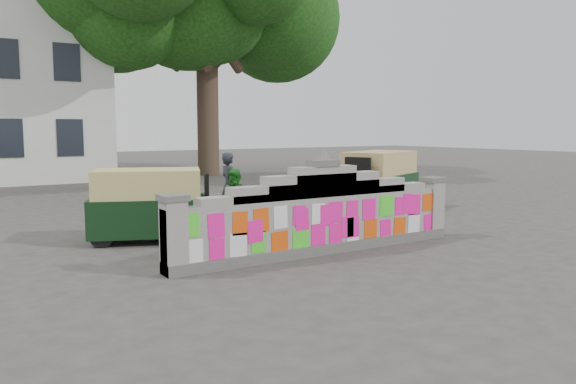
% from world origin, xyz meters
% --- Properties ---
extents(ground, '(100.00, 100.00, 0.00)m').
position_xyz_m(ground, '(0.00, 0.00, 0.00)').
color(ground, '#383533').
rests_on(ground, ground).
extents(parapet_wall, '(6.48, 0.44, 2.01)m').
position_xyz_m(parapet_wall, '(-0.00, -0.01, 0.75)').
color(parapet_wall, '#4C4C49').
rests_on(parapet_wall, ground).
extents(cyclist_bike, '(1.82, 0.75, 0.94)m').
position_xyz_m(cyclist_bike, '(-0.33, 3.29, 0.47)').
color(cyclist_bike, black).
rests_on(cyclist_bike, ground).
extents(cyclist_rider, '(0.42, 0.61, 1.59)m').
position_xyz_m(cyclist_rider, '(-0.33, 3.29, 0.79)').
color(cyclist_rider, '#22242B').
rests_on(cyclist_rider, ground).
extents(pedestrian, '(0.86, 0.90, 1.47)m').
position_xyz_m(pedestrian, '(-0.37, 2.88, 0.73)').
color(pedestrian, '#227E23').
rests_on(pedestrian, ground).
extents(rickshaw_left, '(2.85, 2.10, 1.54)m').
position_xyz_m(rickshaw_left, '(-2.35, 2.94, 0.80)').
color(rickshaw_left, black).
rests_on(rickshaw_left, ground).
extents(rickshaw_right, '(3.19, 2.35, 1.72)m').
position_xyz_m(rickshaw_right, '(4.92, 3.88, 0.89)').
color(rickshaw_right, black).
rests_on(rickshaw_right, ground).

